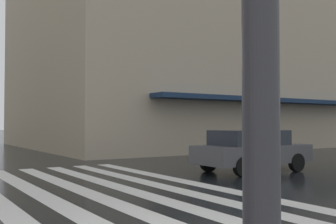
% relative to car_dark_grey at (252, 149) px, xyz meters
% --- Properties ---
extents(zebra_crossing, '(13.00, 5.50, 0.01)m').
position_rel_car_dark_grey_xyz_m(zebra_crossing, '(-1.50, 5.77, -0.75)').
color(zebra_crossing, silver).
rests_on(zebra_crossing, ground_plane).
extents(car_dark_grey, '(1.85, 4.10, 1.41)m').
position_rel_car_dark_grey_xyz_m(car_dark_grey, '(0.00, 0.00, 0.00)').
color(car_dark_grey, '#4C4C51').
rests_on(car_dark_grey, ground_plane).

